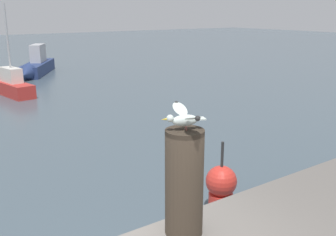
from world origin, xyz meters
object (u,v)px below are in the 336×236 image
Objects in this scene: seagull at (185,118)px; boat_red at (7,84)px; mooring_post at (184,183)px; channel_buoy at (221,187)px; boat_navy at (36,66)px.

boat_red reaches higher than seagull.
mooring_post is 0.24× the size of boat_red.
boat_red is (2.12, 15.52, -2.25)m from seagull.
mooring_post reaches higher than channel_buoy.
seagull is 0.14× the size of boat_red.
boat_navy is at bearing 59.26° from boat_red.
mooring_post is 1.73× the size of seagull.
boat_navy is (4.78, 20.01, -1.57)m from mooring_post.
channel_buoy is at bearing -97.17° from boat_navy.
seagull is 20.69m from boat_navy.
seagull is 4.01m from channel_buoy.
seagull is (-0.00, 0.00, 0.60)m from mooring_post.
boat_red reaches higher than mooring_post.
channel_buoy is (2.55, 2.21, -2.17)m from seagull.
boat_red is (2.11, 15.52, -1.65)m from mooring_post.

